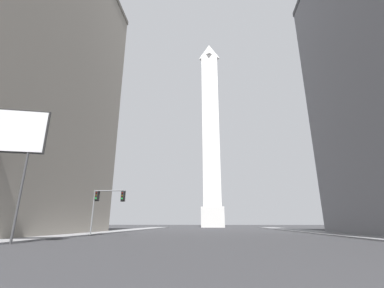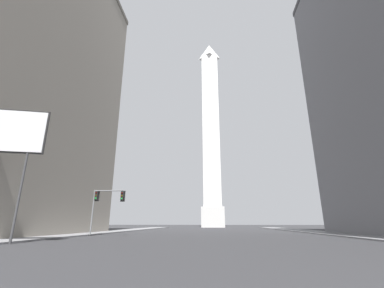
% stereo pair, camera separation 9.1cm
% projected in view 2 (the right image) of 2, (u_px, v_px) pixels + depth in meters
% --- Properties ---
extents(sidewalk_left, '(5.00, 107.43, 0.15)m').
position_uv_depth(sidewalk_left, '(74.00, 235.00, 31.80)').
color(sidewalk_left, slate).
rests_on(sidewalk_left, ground_plane).
extents(sidewalk_right, '(5.00, 107.43, 0.15)m').
position_uv_depth(sidewalk_right, '(357.00, 236.00, 28.97)').
color(sidewalk_right, slate).
rests_on(sidewalk_right, ground_plane).
extents(obelisk, '(7.58, 7.58, 71.77)m').
position_uv_depth(obelisk, '(211.00, 130.00, 95.00)').
color(obelisk, silver).
rests_on(obelisk, ground_plane).
extents(traffic_light_mid_left, '(4.08, 0.50, 5.40)m').
position_uv_depth(traffic_light_mid_left, '(104.00, 201.00, 31.58)').
color(traffic_light_mid_left, slate).
rests_on(traffic_light_mid_left, ground_plane).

